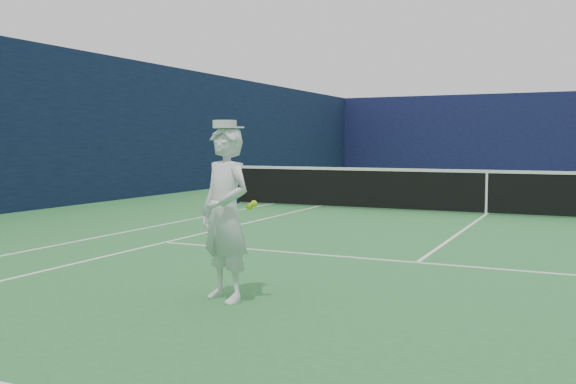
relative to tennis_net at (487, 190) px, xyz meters
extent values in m
plane|color=#2C7437|center=(0.00, 0.00, -0.55)|extent=(80.00, 80.00, 0.00)
cube|color=white|center=(0.00, 11.88, -0.55)|extent=(11.03, 0.06, 0.01)
cube|color=white|center=(-5.49, 0.00, -0.55)|extent=(0.06, 23.83, 0.01)
cube|color=white|center=(-4.12, 0.00, -0.55)|extent=(0.06, 23.77, 0.01)
cube|color=white|center=(0.00, 6.40, -0.55)|extent=(8.23, 0.06, 0.01)
cube|color=white|center=(0.00, -6.40, -0.55)|extent=(8.23, 0.06, 0.01)
cube|color=white|center=(0.00, 0.00, -0.55)|extent=(0.06, 12.80, 0.01)
cube|color=white|center=(0.00, 11.73, -0.55)|extent=(0.06, 0.30, 0.01)
cube|color=#0E1236|center=(0.00, 18.00, 1.45)|extent=(20.12, 0.12, 4.00)
cube|color=#0E1836|center=(-10.00, 0.00, 1.45)|extent=(0.12, 36.12, 4.00)
cylinder|color=#141E4C|center=(-6.40, 0.00, -0.02)|extent=(0.09, 0.09, 1.07)
cube|color=black|center=(0.00, 0.00, -0.05)|extent=(12.79, 0.02, 0.92)
cube|color=white|center=(0.00, 0.00, 0.42)|extent=(12.79, 0.04, 0.07)
cube|color=white|center=(0.00, 0.00, -0.08)|extent=(0.05, 0.03, 0.94)
imported|color=white|center=(-1.28, -9.26, 0.33)|extent=(0.76, 0.63, 1.78)
cylinder|color=white|center=(-1.28, -9.26, 1.24)|extent=(0.24, 0.24, 0.08)
cube|color=white|center=(-1.24, -9.14, 1.21)|extent=(0.20, 0.16, 0.02)
cylinder|color=navy|center=(-1.51, -9.08, 0.36)|extent=(0.06, 0.10, 0.22)
cube|color=#1F62A9|center=(-1.51, -9.03, 0.18)|extent=(0.03, 0.03, 0.14)
torus|color=#1F62A9|center=(-1.47, -8.97, -0.02)|extent=(0.31, 0.20, 0.29)
cube|color=beige|center=(-1.47, -8.97, -0.02)|extent=(0.21, 0.08, 0.30)
sphere|color=#C0E119|center=(-1.00, -9.26, 0.42)|extent=(0.07, 0.07, 0.07)
sphere|color=#C0E119|center=(-0.95, -9.26, 0.45)|extent=(0.07, 0.07, 0.07)
camera|label=1|loc=(2.04, -14.84, 1.06)|focal=40.00mm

